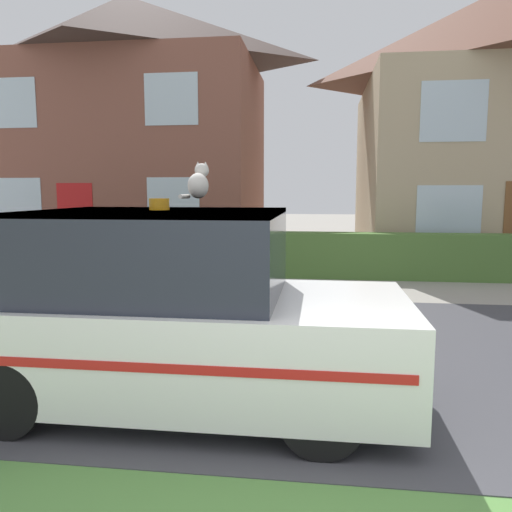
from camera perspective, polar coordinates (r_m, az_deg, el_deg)
The scene contains 7 objects.
road_strip at distance 6.08m, azimuth 6.87°, elevation -10.61°, with size 28.00×5.51×0.01m, color #424247.
garden_hedge at distance 11.10m, azimuth 1.30°, elevation 0.22°, with size 10.41×0.56×0.99m, color #4C7233.
police_car at distance 4.46m, azimuth -8.88°, elevation -6.53°, with size 3.83×1.78×1.81m.
cat at distance 4.27m, azimuth -6.56°, elevation 8.26°, with size 0.21×0.35×0.31m.
house_left at distance 16.58m, azimuth -14.42°, elevation 14.39°, with size 8.36×5.47×7.78m.
house_right at distance 15.74m, azimuth 25.69°, elevation 13.41°, with size 7.41×6.95×7.29m.
wheelie_bin at distance 11.55m, azimuth -15.55°, elevation 0.59°, with size 0.63×0.73×1.12m.
Camera 1 is at (0.02, -1.88, 1.88)m, focal length 35.00 mm.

